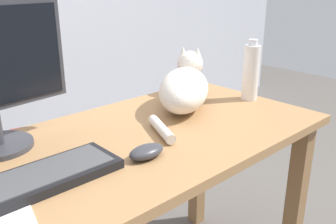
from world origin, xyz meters
TOP-DOWN VIEW (x-y plane):
  - desk at (0.00, 0.00)m, footprint 1.31×0.65m
  - office_chair at (-0.09, 0.76)m, footprint 0.49×0.48m
  - keyboard at (-0.35, -0.06)m, footprint 0.44×0.15m
  - cat at (0.33, 0.11)m, footprint 0.50×0.40m
  - computer_mouse at (-0.05, -0.13)m, footprint 0.11×0.06m
  - water_bottle at (0.60, -0.01)m, footprint 0.06×0.06m

SIDE VIEW (x-z plane):
  - office_chair at x=-0.09m, z-range -0.07..0.81m
  - desk at x=0.00m, z-range 0.25..0.98m
  - keyboard at x=-0.35m, z-range 0.74..0.76m
  - computer_mouse at x=-0.05m, z-range 0.74..0.77m
  - cat at x=0.33m, z-range 0.72..0.92m
  - water_bottle at x=0.60m, z-range 0.73..0.97m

